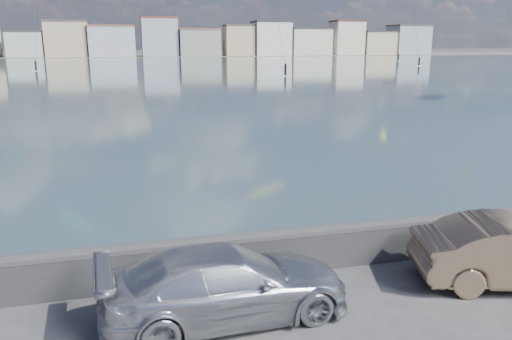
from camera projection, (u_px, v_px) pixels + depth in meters
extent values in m
cube|color=#2E4750|center=(136.00, 70.00, 94.83)|extent=(500.00, 177.00, 0.00)
cube|color=#4C473D|center=(130.00, 56.00, 196.57)|extent=(500.00, 60.00, 0.00)
cube|color=#28282B|center=(228.00, 260.00, 11.45)|extent=(400.00, 0.35, 0.90)
cylinder|color=#28282B|center=(228.00, 242.00, 11.34)|extent=(400.00, 0.36, 0.36)
cube|color=#B7C6BC|center=(26.00, 45.00, 173.93)|extent=(12.00, 10.00, 8.50)
cube|color=#383330|center=(25.00, 31.00, 172.79)|extent=(12.24, 10.20, 0.60)
cube|color=#CCB293|center=(67.00, 40.00, 176.75)|extent=(14.00, 11.00, 12.00)
cube|color=#4C423D|center=(65.00, 21.00, 175.18)|extent=(14.28, 11.22, 0.60)
cube|color=#B2B7C6|center=(112.00, 42.00, 180.69)|extent=(16.00, 13.00, 10.50)
cube|color=brown|center=(111.00, 26.00, 179.30)|extent=(16.32, 13.26, 0.60)
cube|color=#9EA8B7|center=(160.00, 38.00, 184.42)|extent=(13.00, 10.00, 13.50)
cube|color=brown|center=(159.00, 18.00, 182.66)|extent=(13.26, 10.20, 0.60)
cube|color=gray|center=(199.00, 43.00, 188.42)|extent=(15.00, 12.00, 9.50)
cube|color=brown|center=(198.00, 29.00, 187.16)|extent=(15.30, 12.24, 0.60)
cube|color=#CCB293|center=(239.00, 41.00, 191.98)|extent=(11.00, 9.00, 11.00)
cube|color=#4C423D|center=(239.00, 25.00, 190.53)|extent=(11.22, 9.18, 0.60)
cube|color=white|center=(271.00, 39.00, 194.93)|extent=(14.00, 11.00, 12.50)
cube|color=#2D2D33|center=(271.00, 22.00, 193.30)|extent=(14.28, 11.22, 0.60)
cube|color=silver|center=(308.00, 42.00, 198.99)|extent=(16.00, 12.00, 10.00)
cube|color=#383330|center=(309.00, 29.00, 197.67)|extent=(16.32, 12.24, 0.60)
cube|color=silver|center=(347.00, 39.00, 202.60)|extent=(12.00, 10.00, 13.00)
cube|color=#562D23|center=(347.00, 21.00, 200.90)|extent=(12.24, 10.20, 0.60)
cube|color=beige|center=(377.00, 44.00, 206.36)|extent=(14.00, 11.00, 9.00)
cube|color=#383330|center=(377.00, 32.00, 205.16)|extent=(14.28, 11.22, 0.60)
cube|color=#9EA8B7|center=(408.00, 41.00, 209.55)|extent=(15.00, 12.00, 11.50)
cube|color=#4C423D|center=(409.00, 26.00, 208.04)|extent=(15.30, 12.24, 0.60)
imported|color=#B6B7BC|center=(226.00, 284.00, 9.78)|extent=(5.03, 2.29, 1.43)
cube|color=white|center=(285.00, 76.00, 79.24)|extent=(1.40, 0.42, 0.08)
cylinder|color=black|center=(285.00, 70.00, 79.02)|extent=(0.36, 0.36, 1.70)
sphere|color=black|center=(285.00, 64.00, 78.80)|extent=(0.28, 0.28, 0.28)
cylinder|color=black|center=(276.00, 5.00, 79.18)|extent=(1.68, 6.14, 19.33)
cube|color=white|center=(36.00, 71.00, 92.86)|extent=(1.40, 0.42, 0.08)
cylinder|color=black|center=(36.00, 66.00, 92.63)|extent=(0.36, 0.36, 1.70)
sphere|color=black|center=(35.00, 61.00, 92.41)|extent=(0.28, 0.28, 0.28)
cube|color=white|center=(398.00, 61.00, 138.83)|extent=(1.40, 0.42, 0.08)
cylinder|color=black|center=(398.00, 58.00, 138.60)|extent=(0.36, 0.36, 1.70)
sphere|color=black|center=(399.00, 55.00, 138.38)|extent=(0.28, 0.28, 0.28)
cylinder|color=black|center=(396.00, 17.00, 139.73)|extent=(1.18, 8.03, 21.45)
cylinder|color=black|center=(507.00, 5.00, 101.54)|extent=(2.99, 10.31, 22.46)
cube|color=white|center=(419.00, 66.00, 111.62)|extent=(1.40, 0.42, 0.08)
cylinder|color=black|center=(419.00, 62.00, 111.40)|extent=(0.36, 0.36, 1.70)
sphere|color=black|center=(419.00, 58.00, 111.17)|extent=(0.28, 0.28, 0.28)
cylinder|color=black|center=(414.00, 15.00, 114.51)|extent=(2.86, 11.45, 20.00)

